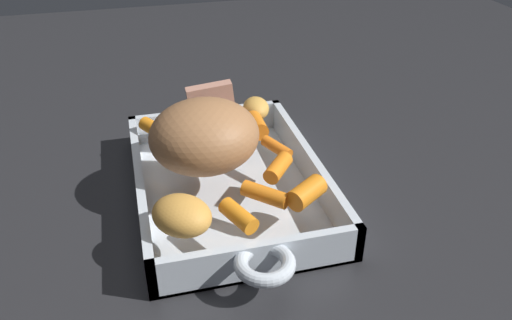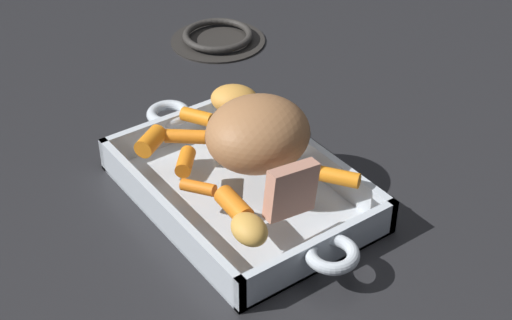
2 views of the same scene
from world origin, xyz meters
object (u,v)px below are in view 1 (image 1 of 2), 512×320
Objects in this scene: baby_carrot_center_right at (256,125)px; roasting_dish at (228,184)px; baby_carrot_northwest at (277,148)px; potato_corner at (182,215)px; roast_slice_thin at (208,107)px; baby_carrot_long at (278,168)px; baby_carrot_southeast at (239,216)px; baby_carrot_southwest at (158,131)px; baby_carrot_short at (307,193)px; potato_golden_large at (256,108)px; baby_carrot_center_left at (265,194)px; pork_roast at (205,136)px.

roasting_dish is at bearing -39.39° from baby_carrot_center_right.
baby_carrot_northwest is 0.06m from baby_carrot_center_right.
roast_slice_thin is at bearing 162.97° from potato_corner.
baby_carrot_southeast is at bearing -40.17° from baby_carrot_long.
baby_carrot_long is 0.70× the size of baby_carrot_southwest.
baby_carrot_long is 0.10m from baby_carrot_center_right.
baby_carrot_short reaches higher than baby_carrot_northwest.
baby_carrot_long is 0.15m from potato_golden_large.
baby_carrot_center_left is at bearing 29.52° from baby_carrot_southwest.
baby_carrot_short is at bearing 0.55° from potato_golden_large.
potato_golden_large reaches higher than baby_carrot_short.
pork_roast reaches higher than baby_carrot_short.
baby_carrot_short is (0.06, 0.01, 0.00)m from baby_carrot_long.
baby_carrot_southwest is 1.25× the size of potato_golden_large.
baby_carrot_short is at bearing 37.31° from baby_carrot_southwest.
baby_carrot_center_left is (0.10, -0.04, 0.00)m from baby_carrot_northwest.
pork_roast reaches higher than baby_carrot_southeast.
potato_golden_large is at bearing 168.25° from baby_carrot_center_left.
baby_carrot_southeast is at bearing -19.94° from baby_carrot_center_right.
baby_carrot_center_right is at bearing 160.06° from baby_carrot_southeast.
baby_carrot_short is (0.10, 0.09, -0.03)m from pork_roast.
baby_carrot_center_right is 0.05m from potato_golden_large.
baby_carrot_northwest is at bearing 96.46° from pork_roast.
baby_carrot_long is 0.05m from baby_carrot_center_left.
baby_carrot_northwest is 0.15m from baby_carrot_southeast.
roasting_dish is 0.10m from baby_carrot_center_left.
roasting_dish is 0.09m from baby_carrot_center_right.
baby_carrot_southeast is (0.11, 0.01, -0.03)m from pork_roast.
baby_carrot_southeast is at bearing 86.15° from potato_corner.
baby_carrot_center_right is 0.21m from potato_corner.
baby_carrot_northwest is 0.16m from baby_carrot_southwest.
roasting_dish is 0.12m from baby_carrot_southeast.
pork_roast is (0.00, -0.03, 0.07)m from roasting_dish.
roasting_dish is at bearing -30.32° from potato_golden_large.
baby_carrot_long is at bearing 148.53° from baby_carrot_center_left.
baby_carrot_center_right is at bearing 59.26° from roast_slice_thin.
roasting_dish is 0.12m from baby_carrot_southwest.
baby_carrot_long is 1.00× the size of baby_carrot_short.
baby_carrot_center_left is at bearing 129.57° from baby_carrot_southeast.
baby_carrot_southwest is 0.23m from baby_carrot_short.
baby_carrot_long is at bearing -0.55° from baby_carrot_center_right.
roasting_dish is 0.11m from roast_slice_thin.
roasting_dish is 6.26× the size of potato_corner.
potato_golden_large reaches higher than baby_carrot_southeast.
baby_carrot_center_left is at bearing 30.00° from pork_roast.
baby_carrot_southwest is 1.19× the size of baby_carrot_center_left.
roast_slice_thin is at bearing 167.73° from pork_roast.
pork_roast is 2.99× the size of baby_carrot_long.
baby_carrot_center_left reaches higher than roasting_dish.
baby_carrot_short is at bearing 4.61° from baby_carrot_center_right.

